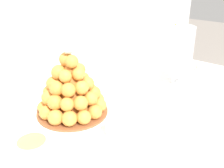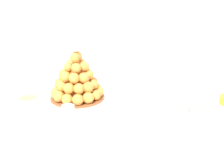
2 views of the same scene
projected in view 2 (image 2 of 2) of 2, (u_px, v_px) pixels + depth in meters
The scene contains 9 objects.
buffet_table at pixel (112, 133), 1.13m from camera, with size 1.36×0.90×0.79m.
serving_tray at pixel (71, 105), 1.15m from camera, with size 0.68×0.39×0.02m.
croquembouche at pixel (77, 79), 1.20m from camera, with size 0.25×0.25×0.26m.
dessert_cup_left at pixel (2, 113), 1.01m from camera, with size 0.05×0.05×0.05m.
dessert_cup_mid_left at pixel (68, 112), 1.03m from camera, with size 0.05×0.05×0.05m.
dessert_cup_centre at pixel (133, 111), 1.03m from camera, with size 0.06×0.06×0.05m.
creme_brulee_ramekin at pixel (28, 100), 1.16m from camera, with size 0.09×0.09×0.03m.
macaron_goblet at pixel (190, 75), 1.04m from camera, with size 0.14×0.14×0.27m.
wine_glass at pixel (81, 70), 1.31m from camera, with size 0.08×0.08×0.16m.
Camera 2 is at (-0.03, -1.01, 1.25)m, focal length 42.30 mm.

